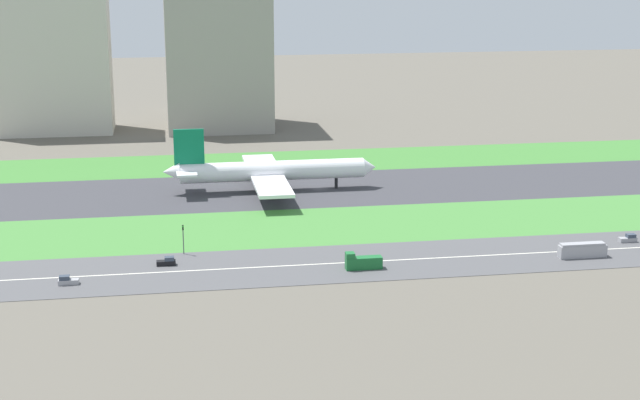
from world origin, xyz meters
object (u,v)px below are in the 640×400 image
object	(u,v)px
hangar_building	(218,60)
terminal_building	(50,64)
car_0	(67,281)
car_2	(628,239)
airliner	(267,171)
car_1	(167,262)
fuel_tank_west	(211,93)
bus_0	(582,250)
truck_0	(363,262)
traffic_light	(183,237)

from	to	relation	value
hangar_building	terminal_building	bearing A→B (deg)	180.00
car_0	car_2	world-z (taller)	same
airliner	hangar_building	xyz separation A→B (m)	(-7.53, 114.00, 21.67)
hangar_building	car_1	bearing A→B (deg)	-97.36
airliner	fuel_tank_west	size ratio (longest dim) A/B	2.77
bus_0	car_2	world-z (taller)	bus_0
car_1	car_0	xyz separation A→B (m)	(-21.63, -10.00, 0.00)
truck_0	hangar_building	bearing A→B (deg)	-83.83
car_0	car_2	size ratio (longest dim) A/B	1.00
car_2	fuel_tank_west	distance (m)	244.94
bus_0	car_1	bearing A→B (deg)	-5.85
bus_0	fuel_tank_west	size ratio (longest dim) A/B	0.49
traffic_light	fuel_tank_west	distance (m)	219.83
terminal_building	hangar_building	world-z (taller)	hangar_building
car_0	traffic_light	size ratio (longest dim) A/B	0.61
airliner	terminal_building	size ratio (longest dim) A/B	1.18
terminal_building	airliner	bearing A→B (deg)	-56.97
car_0	hangar_building	world-z (taller)	hangar_building
car_2	terminal_building	distance (m)	242.21
airliner	bus_0	xyz separation A→B (m)	(66.64, -78.00, -4.41)
car_1	fuel_tank_west	xyz separation A→B (m)	(22.73, 227.00, 6.91)
car_0	hangar_building	size ratio (longest dim) A/B	0.08
truck_0	traffic_light	xyz separation A→B (m)	(-40.18, 17.99, 2.62)
truck_0	car_2	xyz separation A→B (m)	(70.23, 10.00, -0.75)
car_1	terminal_building	xyz separation A→B (m)	(-43.10, 182.00, 26.60)
terminal_building	bus_0	bearing A→B (deg)	-53.75
traffic_light	hangar_building	distance (m)	176.67
truck_0	bus_0	bearing A→B (deg)	-180.00
traffic_light	hangar_building	world-z (taller)	hangar_building
traffic_light	hangar_building	size ratio (longest dim) A/B	0.13
airliner	traffic_light	size ratio (longest dim) A/B	9.03
car_0	truck_0	xyz separation A→B (m)	(65.88, -0.00, 0.75)
car_2	traffic_light	world-z (taller)	traffic_light
terminal_building	fuel_tank_west	size ratio (longest dim) A/B	2.35
airliner	car_2	xyz separation A→B (m)	(83.46, -68.00, -5.31)
car_1	traffic_light	bearing A→B (deg)	63.02
bus_0	fuel_tank_west	world-z (taller)	fuel_tank_west
bus_0	truck_0	distance (m)	53.41
bus_0	terminal_building	bearing A→B (deg)	-53.75
bus_0	truck_0	xyz separation A→B (m)	(-53.41, -0.00, -0.15)
fuel_tank_west	truck_0	bearing A→B (deg)	-84.81
car_2	fuel_tank_west	world-z (taller)	fuel_tank_west
fuel_tank_west	car_2	bearing A→B (deg)	-67.99
car_1	truck_0	bearing A→B (deg)	-12.73
hangar_building	airliner	bearing A→B (deg)	-86.22
car_2	hangar_building	xyz separation A→B (m)	(-90.99, 182.00, 26.98)
truck_0	car_2	bearing A→B (deg)	-171.90
car_2	hangar_building	world-z (taller)	hangar_building
car_1	truck_0	xyz separation A→B (m)	(44.25, -10.00, 0.75)
truck_0	car_0	bearing A→B (deg)	-0.00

